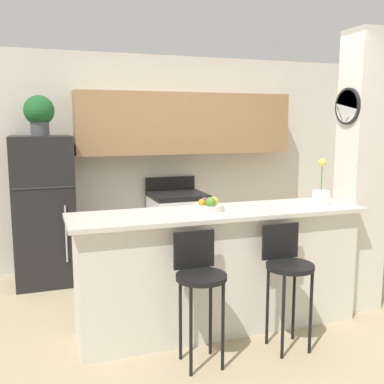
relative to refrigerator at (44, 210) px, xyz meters
name	(u,v)px	position (x,y,z in m)	size (l,w,h in m)	color
ground_plane	(219,327)	(1.37, -1.68, -0.80)	(14.00, 14.00, 0.00)	tan
wall_back	(169,145)	(1.50, 0.31, 0.67)	(5.60, 0.38, 2.55)	silver
pillar_right	(361,173)	(2.77, -1.67, 0.48)	(0.38, 0.32, 2.55)	silver
counter_bar	(220,269)	(1.37, -1.68, -0.29)	(2.48, 0.64, 1.02)	silver
refrigerator	(44,210)	(0.00, 0.00, 0.00)	(0.63, 0.68, 1.60)	black
stove_range	(177,229)	(1.52, 0.03, -0.34)	(0.63, 0.64, 1.07)	white
bar_stool_left	(199,278)	(1.01, -2.16, -0.16)	(0.36, 0.36, 0.96)	black
bar_stool_right	(287,267)	(1.72, -2.16, -0.16)	(0.36, 0.36, 0.96)	black
potted_plant_on_fridge	(39,113)	(0.00, 0.00, 1.04)	(0.31, 0.31, 0.42)	#4C4C51
orchid_vase	(321,191)	(2.32, -1.70, 0.34)	(0.11, 0.11, 0.41)	white
fruit_bowl	(209,206)	(1.27, -1.65, 0.26)	(0.26, 0.26, 0.12)	silver
trash_bin	(99,265)	(0.54, -0.23, -0.61)	(0.28, 0.28, 0.38)	black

